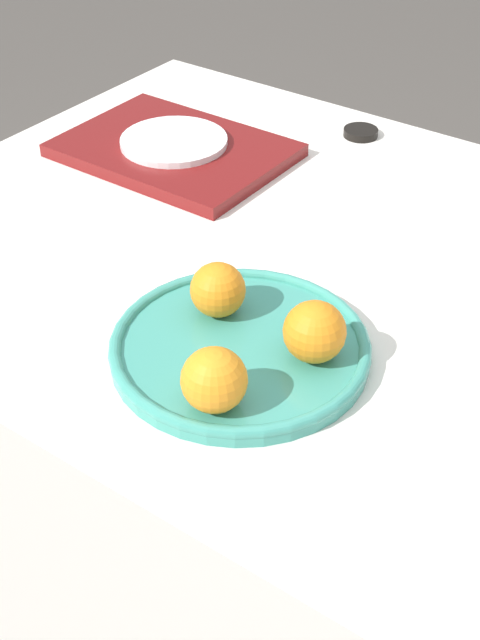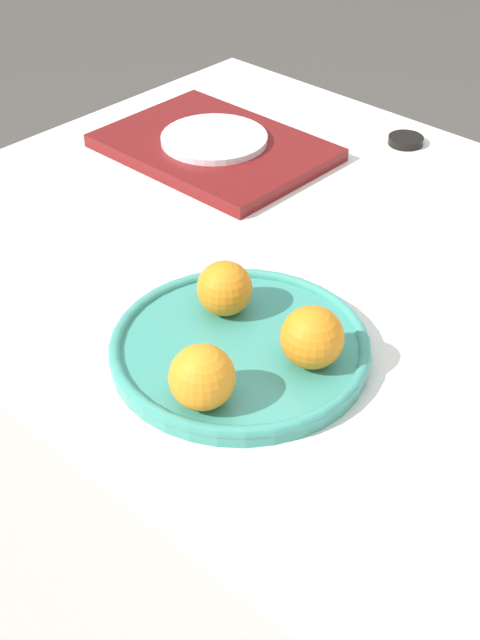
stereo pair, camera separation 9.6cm
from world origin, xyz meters
TOP-DOWN VIEW (x-y plane):
  - ground_plane at (0.00, 0.00)m, footprint 12.00×12.00m
  - table at (0.00, 0.00)m, footprint 1.23×0.88m
  - fruit_platter at (0.01, -0.21)m, footprint 0.29×0.29m
  - orange_0 at (0.05, -0.31)m, footprint 0.07×0.07m
  - orange_1 at (-0.04, -0.18)m, footprint 0.06×0.06m
  - orange_2 at (0.09, -0.18)m, footprint 0.07×0.07m
  - serving_tray at (-0.36, 0.13)m, footprint 0.34×0.24m
  - side_plate at (-0.36, 0.13)m, footprint 0.17×0.17m
  - soy_dish at (-0.16, 0.36)m, footprint 0.06×0.06m

SIDE VIEW (x-z plane):
  - ground_plane at x=0.00m, z-range 0.00..0.00m
  - table at x=0.00m, z-range 0.00..0.76m
  - soy_dish at x=-0.16m, z-range 0.76..0.77m
  - serving_tray at x=-0.36m, z-range 0.76..0.78m
  - fruit_platter at x=0.01m, z-range 0.76..0.79m
  - side_plate at x=-0.36m, z-range 0.78..0.79m
  - orange_1 at x=-0.04m, z-range 0.78..0.84m
  - orange_0 at x=0.05m, z-range 0.78..0.85m
  - orange_2 at x=0.09m, z-range 0.78..0.85m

